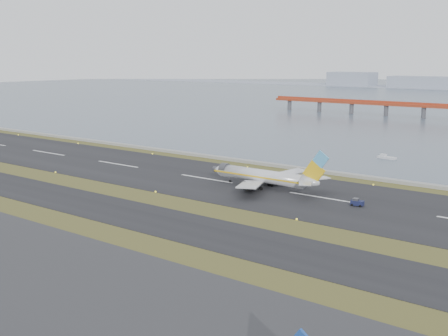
# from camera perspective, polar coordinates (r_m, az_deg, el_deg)

# --- Properties ---
(ground) EXTENTS (1000.00, 1000.00, 0.00)m
(ground) POSITION_cam_1_polar(r_m,az_deg,el_deg) (152.35, -8.93, -3.01)
(ground) COLOR #3A4418
(ground) RESTS_ON ground
(taxiway_strip) EXTENTS (1000.00, 18.00, 0.10)m
(taxiway_strip) POSITION_cam_1_polar(r_m,az_deg,el_deg) (144.56, -12.35, -3.88)
(taxiway_strip) COLOR black
(taxiway_strip) RESTS_ON ground
(runway_strip) EXTENTS (1000.00, 45.00, 0.10)m
(runway_strip) POSITION_cam_1_polar(r_m,az_deg,el_deg) (173.89, -1.82, -1.10)
(runway_strip) COLOR black
(runway_strip) RESTS_ON ground
(seawall) EXTENTS (1000.00, 2.50, 1.00)m
(seawall) POSITION_cam_1_polar(r_m,az_deg,el_deg) (197.58, 3.65, 0.50)
(seawall) COLOR gray
(seawall) RESTS_ON ground
(airliner) EXTENTS (38.52, 32.89, 12.80)m
(airliner) POSITION_cam_1_polar(r_m,az_deg,el_deg) (160.93, 4.22, -0.88)
(airliner) COLOR silver
(airliner) RESTS_ON ground
(pushback_tug) EXTENTS (3.32, 2.16, 2.02)m
(pushback_tug) POSITION_cam_1_polar(r_m,az_deg,el_deg) (145.77, 13.36, -3.43)
(pushback_tug) COLOR #161B3E
(pushback_tug) RESTS_ON ground
(workboat_near) EXTENTS (7.26, 3.18, 1.70)m
(workboat_near) POSITION_cam_1_polar(r_m,az_deg,el_deg) (217.02, 16.16, 1.05)
(workboat_near) COLOR silver
(workboat_near) RESTS_ON ground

